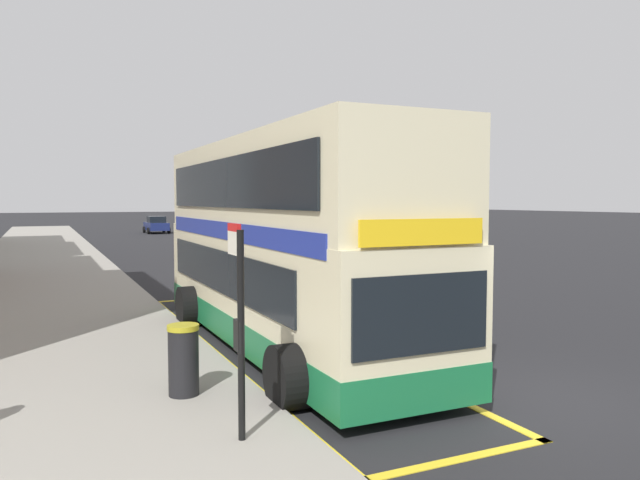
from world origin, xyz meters
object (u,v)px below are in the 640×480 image
at_px(parked_car_navy_across, 221,233).
at_px(litter_bin, 184,360).
at_px(double_decker_bus, 281,251).
at_px(parked_car_maroon_far, 243,244).
at_px(bus_stop_sign, 239,313).
at_px(parked_car_navy_ahead, 156,225).

distance_m(parked_car_navy_across, litter_bin, 35.17).
height_order(double_decker_bus, parked_car_maroon_far, double_decker_bus).
distance_m(bus_stop_sign, litter_bin, 2.27).
relative_size(parked_car_navy_across, parked_car_maroon_far, 1.00).
xyz_separation_m(double_decker_bus, parked_car_maroon_far, (5.25, 19.32, -1.26)).
xyz_separation_m(double_decker_bus, parked_car_navy_across, (7.27, 30.86, -1.26)).
height_order(parked_car_maroon_far, litter_bin, parked_car_maroon_far).
relative_size(parked_car_navy_across, litter_bin, 3.83).
relative_size(bus_stop_sign, parked_car_maroon_far, 0.65).
distance_m(parked_car_navy_across, parked_car_maroon_far, 11.71).
xyz_separation_m(double_decker_bus, bus_stop_sign, (-2.44, -4.86, -0.33)).
xyz_separation_m(parked_car_maroon_far, litter_bin, (-7.98, -22.18, -0.11)).
relative_size(bus_stop_sign, parked_car_navy_ahead, 0.65).
relative_size(double_decker_bus, parked_car_navy_across, 2.53).
bearing_deg(bus_stop_sign, double_decker_bus, 63.29).
xyz_separation_m(double_decker_bus, parked_car_navy_ahead, (5.43, 47.08, -1.26)).
relative_size(double_decker_bus, bus_stop_sign, 3.91).
relative_size(parked_car_navy_ahead, litter_bin, 3.83).
xyz_separation_m(double_decker_bus, litter_bin, (-2.72, -2.86, -1.37)).
height_order(parked_car_navy_across, parked_car_maroon_far, same).
bearing_deg(double_decker_bus, parked_car_navy_ahead, 83.42).
xyz_separation_m(parked_car_navy_across, parked_car_navy_ahead, (-1.84, 16.22, 0.00)).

